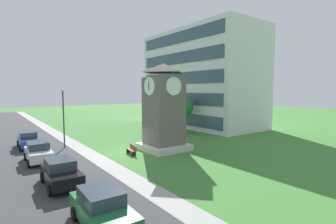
{
  "coord_description": "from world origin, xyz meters",
  "views": [
    {
      "loc": [
        22.2,
        -10.98,
        6.11
      ],
      "look_at": [
        0.61,
        4.79,
        3.79
      ],
      "focal_mm": 26.96,
      "sensor_mm": 36.0,
      "label": 1
    }
  ],
  "objects_px": {
    "park_bench": "(132,149)",
    "street_lamp": "(63,111)",
    "tree_streetside": "(182,107)",
    "parked_car_white": "(38,152)",
    "parked_car_green": "(102,208)",
    "parked_car_blue": "(28,139)",
    "clock_tower": "(164,112)",
    "parked_car_black": "(61,172)"
  },
  "relations": [
    {
      "from": "park_bench",
      "to": "street_lamp",
      "type": "relative_size",
      "value": 0.29
    },
    {
      "from": "park_bench",
      "to": "tree_streetside",
      "type": "bearing_deg",
      "value": 120.31
    },
    {
      "from": "parked_car_white",
      "to": "parked_car_green",
      "type": "height_order",
      "value": "same"
    },
    {
      "from": "parked_car_green",
      "to": "parked_car_blue",
      "type": "bearing_deg",
      "value": -178.81
    },
    {
      "from": "parked_car_green",
      "to": "street_lamp",
      "type": "bearing_deg",
      "value": 171.25
    },
    {
      "from": "street_lamp",
      "to": "tree_streetside",
      "type": "height_order",
      "value": "street_lamp"
    },
    {
      "from": "tree_streetside",
      "to": "parked_car_white",
      "type": "xyz_separation_m",
      "value": [
        4.65,
        -19.68,
        -2.82
      ]
    },
    {
      "from": "parked_car_blue",
      "to": "parked_car_white",
      "type": "bearing_deg",
      "value": -0.68
    },
    {
      "from": "parked_car_blue",
      "to": "parked_car_white",
      "type": "relative_size",
      "value": 1.06
    },
    {
      "from": "park_bench",
      "to": "parked_car_white",
      "type": "relative_size",
      "value": 0.44
    },
    {
      "from": "park_bench",
      "to": "parked_car_white",
      "type": "xyz_separation_m",
      "value": [
        -2.39,
        -7.64,
        0.4
      ]
    },
    {
      "from": "parked_car_blue",
      "to": "parked_car_green",
      "type": "xyz_separation_m",
      "value": [
        19.79,
        0.41,
        0.0
      ]
    },
    {
      "from": "clock_tower",
      "to": "park_bench",
      "type": "bearing_deg",
      "value": -92.96
    },
    {
      "from": "street_lamp",
      "to": "clock_tower",
      "type": "bearing_deg",
      "value": 49.46
    },
    {
      "from": "parked_car_blue",
      "to": "parked_car_black",
      "type": "bearing_deg",
      "value": 0.64
    },
    {
      "from": "park_bench",
      "to": "parked_car_blue",
      "type": "distance_m",
      "value": 11.82
    },
    {
      "from": "parked_car_black",
      "to": "parked_car_white",
      "type": "bearing_deg",
      "value": -178.05
    },
    {
      "from": "clock_tower",
      "to": "tree_streetside",
      "type": "height_order",
      "value": "clock_tower"
    },
    {
      "from": "clock_tower",
      "to": "parked_car_white",
      "type": "bearing_deg",
      "value": -102.92
    },
    {
      "from": "parked_car_white",
      "to": "parked_car_green",
      "type": "bearing_deg",
      "value": 2.15
    },
    {
      "from": "street_lamp",
      "to": "parked_car_black",
      "type": "bearing_deg",
      "value": -14.9
    },
    {
      "from": "parked_car_blue",
      "to": "parked_car_green",
      "type": "bearing_deg",
      "value": 1.19
    },
    {
      "from": "street_lamp",
      "to": "park_bench",
      "type": "bearing_deg",
      "value": 33.58
    },
    {
      "from": "street_lamp",
      "to": "parked_car_black",
      "type": "xyz_separation_m",
      "value": [
        11.07,
        -2.95,
        -3.03
      ]
    },
    {
      "from": "clock_tower",
      "to": "parked_car_green",
      "type": "height_order",
      "value": "clock_tower"
    },
    {
      "from": "street_lamp",
      "to": "parked_car_green",
      "type": "bearing_deg",
      "value": -8.75
    },
    {
      "from": "street_lamp",
      "to": "parked_car_white",
      "type": "bearing_deg",
      "value": -36.3
    },
    {
      "from": "tree_streetside",
      "to": "parked_car_green",
      "type": "relative_size",
      "value": 1.2
    },
    {
      "from": "street_lamp",
      "to": "parked_car_blue",
      "type": "bearing_deg",
      "value": -127.3
    },
    {
      "from": "parked_car_blue",
      "to": "parked_car_black",
      "type": "xyz_separation_m",
      "value": [
        13.43,
        0.15,
        0.0
      ]
    },
    {
      "from": "clock_tower",
      "to": "parked_car_black",
      "type": "relative_size",
      "value": 2.02
    },
    {
      "from": "street_lamp",
      "to": "parked_car_green",
      "type": "height_order",
      "value": "street_lamp"
    },
    {
      "from": "clock_tower",
      "to": "parked_car_black",
      "type": "distance_m",
      "value": 12.16
    },
    {
      "from": "clock_tower",
      "to": "parked_car_blue",
      "type": "height_order",
      "value": "clock_tower"
    },
    {
      "from": "tree_streetside",
      "to": "parked_car_white",
      "type": "relative_size",
      "value": 1.26
    },
    {
      "from": "parked_car_black",
      "to": "parked_car_blue",
      "type": "bearing_deg",
      "value": -179.36
    },
    {
      "from": "clock_tower",
      "to": "parked_car_white",
      "type": "xyz_separation_m",
      "value": [
        -2.58,
        -11.25,
        -3.02
      ]
    },
    {
      "from": "tree_streetside",
      "to": "parked_car_black",
      "type": "bearing_deg",
      "value": -59.64
    },
    {
      "from": "clock_tower",
      "to": "parked_car_blue",
      "type": "bearing_deg",
      "value": -129.67
    },
    {
      "from": "clock_tower",
      "to": "parked_car_green",
      "type": "relative_size",
      "value": 1.99
    },
    {
      "from": "tree_streetside",
      "to": "parked_car_green",
      "type": "distance_m",
      "value": 26.29
    },
    {
      "from": "park_bench",
      "to": "street_lamp",
      "type": "bearing_deg",
      "value": -146.42
    }
  ]
}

